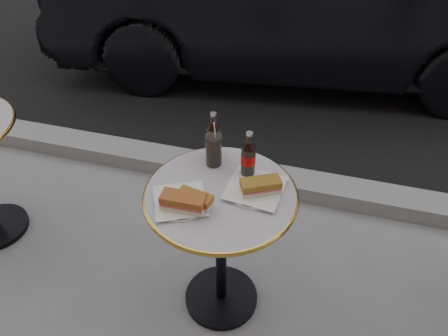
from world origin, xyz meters
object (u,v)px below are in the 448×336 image
(plate_left, at_px, (180,202))
(cola_bottle_left, at_px, (214,135))
(plate_right, at_px, (255,189))
(cola_bottle_right, at_px, (248,155))
(bistro_table, at_px, (221,252))
(cola_glass, at_px, (214,150))

(plate_left, relative_size, cola_bottle_left, 0.95)
(plate_left, xyz_separation_m, plate_right, (0.26, 0.15, 0.00))
(cola_bottle_left, relative_size, cola_bottle_right, 1.00)
(cola_bottle_right, bearing_deg, plate_left, -133.19)
(bistro_table, distance_m, cola_bottle_right, 0.50)
(plate_left, distance_m, cola_bottle_left, 0.34)
(bistro_table, relative_size, cola_bottle_right, 3.34)
(plate_right, xyz_separation_m, cola_bottle_left, (-0.22, 0.17, 0.10))
(cola_bottle_left, bearing_deg, plate_right, -38.05)
(plate_right, relative_size, cola_bottle_right, 1.04)
(plate_left, height_order, cola_bottle_left, cola_bottle_left)
(cola_bottle_right, height_order, cola_glass, cola_bottle_right)
(plate_left, bearing_deg, plate_right, 29.39)
(cola_bottle_left, xyz_separation_m, cola_bottle_right, (0.17, -0.10, 0.00))
(cola_bottle_right, bearing_deg, plate_right, -57.98)
(cola_glass, bearing_deg, plate_right, -29.74)
(bistro_table, bearing_deg, plate_left, -143.92)
(plate_right, distance_m, cola_glass, 0.25)
(bistro_table, xyz_separation_m, cola_bottle_right, (0.08, 0.13, 0.48))
(plate_left, relative_size, cola_bottle_right, 0.95)
(plate_right, bearing_deg, bistro_table, -158.69)
(cola_bottle_right, bearing_deg, bistro_table, -121.38)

